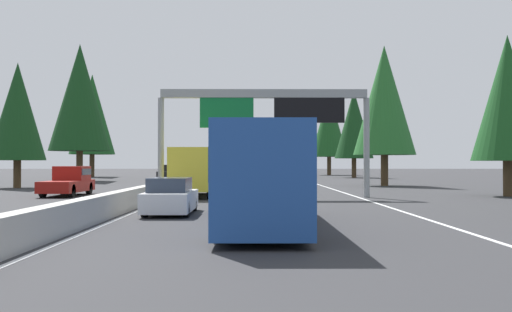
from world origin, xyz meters
name	(u,v)px	position (x,y,z in m)	size (l,w,h in m)	color
ground_plane	(204,182)	(60.00, 0.00, 0.00)	(320.00, 320.00, 0.00)	#2D2D30
median_barrier	(214,175)	(80.00, 0.30, 0.45)	(180.00, 0.56, 0.90)	#ADAAA3
shoulder_stripe_right	(303,180)	(70.00, -11.52, 0.01)	(160.00, 0.16, 0.01)	silver
shoulder_stripe_median	(213,180)	(70.00, -0.25, 0.01)	(160.00, 0.16, 0.01)	silver
sign_gantry_overhead	(267,112)	(32.50, -6.04, 5.15)	(0.50, 12.68, 6.47)	gray
bus_distant_b	(260,173)	(17.00, -5.42, 1.72)	(11.50, 2.55, 3.10)	#1E4793
sedan_far_center	(171,197)	(21.25, -1.89, 0.68)	(4.40, 1.80, 1.47)	white
sedan_mid_left	(284,175)	(63.74, -8.78, 0.68)	(4.40, 1.80, 1.47)	maroon
minivan_near_right	(232,170)	(87.57, -1.91, 0.95)	(5.00, 1.95, 1.69)	silver
box_truck_far_left	(196,170)	(33.86, -1.66, 1.61)	(8.50, 2.40, 2.95)	gold
pickup_mid_center	(239,168)	(130.19, -1.99, 0.91)	(5.60, 2.00, 1.86)	#2D6B38
sedan_distant_a	(255,170)	(123.55, -5.63, 0.68)	(4.40, 1.80, 1.47)	black
bus_mid_right	(269,165)	(127.38, -8.87, 1.72)	(11.50, 2.55, 3.10)	#1E4793
oncoming_near	(69,181)	(34.92, 6.53, 0.91)	(5.60, 2.00, 1.86)	maroon
oncoming_far	(167,172)	(77.36, 6.53, 0.91)	(5.60, 2.00, 1.86)	black
conifer_right_near	(508,98)	(33.69, -21.03, 6.10)	(4.42, 4.42, 10.05)	#4C3823
conifer_right_mid	(384,100)	(50.57, -17.21, 7.81)	(5.65, 5.65, 12.84)	#4C3823
conifer_right_far	(354,124)	(81.19, -19.80, 7.70)	(5.57, 5.57, 12.67)	#4C3823
conifer_right_distant	(329,124)	(99.39, -18.62, 8.94)	(6.46, 6.46, 14.69)	#4C3823
conifer_left_near	(18,112)	(46.26, 14.45, 6.37)	(4.62, 4.62, 10.49)	#4C3823
conifer_left_mid	(80,98)	(64.73, 14.79, 9.66)	(6.99, 6.99, 15.88)	#4C3823
conifer_left_far	(92,114)	(85.83, 19.22, 9.50)	(6.87, 6.87, 15.61)	#4C3823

